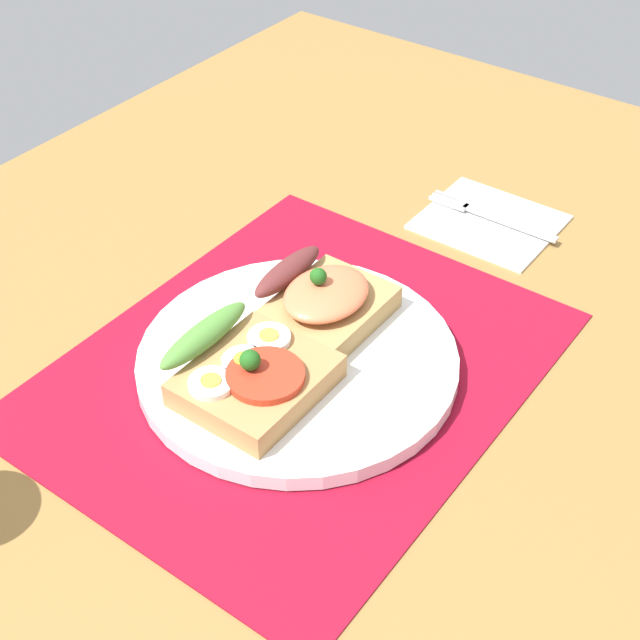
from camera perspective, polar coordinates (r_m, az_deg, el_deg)
name	(u,v)px	position (r cm, az deg, el deg)	size (l,w,h in cm)	color
ground_plane	(298,384)	(75.20, -1.35, -3.95)	(120.00, 90.00, 3.20)	olive
placemat	(298,368)	(74.00, -1.37, -2.97)	(40.33, 32.71, 0.30)	maroon
plate	(298,360)	(73.46, -1.38, -2.50)	(25.53, 25.53, 1.32)	white
sandwich_egg_tomato	(249,372)	(69.41, -4.43, -3.24)	(10.69, 10.61, 4.32)	#B07D49
sandwich_salmon	(324,299)	(75.25, 0.23, 1.29)	(9.72, 9.34, 5.29)	#AD874E
napkin	(489,221)	(91.82, 10.41, 6.04)	(11.26, 12.48, 0.60)	white
fork	(488,215)	(91.84, 10.33, 6.40)	(1.62, 13.54, 0.32)	#B7B7BC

